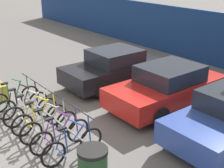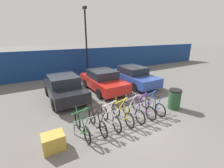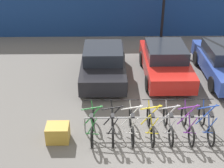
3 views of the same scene
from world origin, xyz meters
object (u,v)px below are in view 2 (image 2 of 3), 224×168
(bicycle_green, at_px, (82,126))
(car_blue, at_px, (133,76))
(lamp_post, at_px, (86,40))
(bicycle_white, at_px, (110,118))
(bicycle_yellow, at_px, (122,114))
(trash_bin, at_px, (174,99))
(bicycle_blue, at_px, (152,105))
(bicycle_silver, at_px, (132,111))
(bicycle_purple, at_px, (143,108))
(car_black, at_px, (64,88))
(car_red, at_px, (103,80))
(bicycle_black, at_px, (97,122))
(cargo_crate, at_px, (53,142))
(bike_rack, at_px, (120,110))

(bicycle_green, distance_m, car_blue, 6.74)
(lamp_post, bearing_deg, bicycle_white, -105.22)
(bicycle_yellow, relative_size, trash_bin, 1.66)
(lamp_post, bearing_deg, bicycle_green, -113.08)
(bicycle_yellow, xyz_separation_m, lamp_post, (1.57, 7.97, 2.90))
(bicycle_green, relative_size, bicycle_blue, 1.00)
(bicycle_green, distance_m, bicycle_yellow, 1.83)
(lamp_post, bearing_deg, trash_bin, -79.97)
(bicycle_silver, relative_size, bicycle_purple, 1.00)
(bicycle_yellow, distance_m, lamp_post, 8.63)
(bicycle_silver, height_order, bicycle_purple, same)
(car_black, xyz_separation_m, lamp_post, (3.09, 4.12, 2.59))
(bicycle_white, height_order, car_red, car_red)
(bicycle_black, distance_m, bicycle_purple, 2.37)
(bicycle_yellow, relative_size, car_black, 0.44)
(bicycle_blue, bearing_deg, bicycle_white, -179.79)
(car_red, xyz_separation_m, trash_bin, (1.92, -4.30, -0.17))
(bicycle_black, relative_size, cargo_crate, 2.44)
(bicycle_white, relative_size, lamp_post, 0.29)
(bicycle_purple, relative_size, car_blue, 0.40)
(bike_rack, height_order, car_blue, car_blue)
(car_red, bearing_deg, bicycle_silver, -97.87)
(lamp_post, height_order, cargo_crate, lamp_post)
(bike_rack, height_order, bicycle_blue, bicycle_blue)
(bicycle_blue, bearing_deg, car_red, 99.48)
(bike_rack, distance_m, bicycle_green, 1.81)
(bicycle_blue, relative_size, trash_bin, 1.66)
(trash_bin, bearing_deg, cargo_crate, 179.40)
(bike_rack, height_order, cargo_crate, bike_rack)
(bicycle_purple, height_order, car_blue, car_blue)
(bicycle_yellow, bearing_deg, car_black, 108.14)
(bicycle_silver, height_order, car_blue, car_blue)
(bicycle_black, relative_size, car_black, 0.44)
(bicycle_purple, xyz_separation_m, car_black, (-2.69, 3.86, 0.31))
(bicycle_yellow, xyz_separation_m, bicycle_purple, (1.17, 0.00, 0.00))
(bicycle_blue, relative_size, car_red, 0.41)
(bicycle_white, bearing_deg, bicycle_green, 179.78)
(car_blue, bearing_deg, lamp_post, 117.11)
(trash_bin, bearing_deg, bicycle_yellow, 174.55)
(car_blue, xyz_separation_m, cargo_crate, (-6.53, -4.16, -0.42))
(trash_bin, bearing_deg, bicycle_blue, 167.10)
(bicycle_blue, height_order, lamp_post, lamp_post)
(bicycle_white, xyz_separation_m, car_blue, (4.24, 3.94, 0.31))
(bike_rack, xyz_separation_m, bicycle_white, (-0.57, -0.15, -0.11))
(lamp_post, bearing_deg, bicycle_black, -109.13)
(bicycle_green, height_order, car_red, car_red)
(bicycle_purple, bearing_deg, bicycle_blue, -3.01)
(bicycle_black, xyz_separation_m, car_black, (-0.32, 3.86, 0.31))
(bicycle_white, xyz_separation_m, trash_bin, (3.63, -0.29, 0.14))
(bicycle_white, xyz_separation_m, lamp_post, (2.17, 7.97, 2.90))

